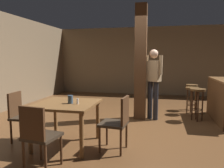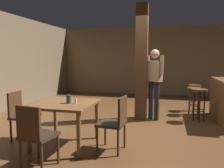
# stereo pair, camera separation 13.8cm
# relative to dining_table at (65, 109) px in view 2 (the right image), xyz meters

# --- Properties ---
(ground_plane) EXTENTS (10.80, 10.80, 0.00)m
(ground_plane) POSITION_rel_dining_table_xyz_m (1.18, 1.37, -0.63)
(ground_plane) COLOR brown
(wall_back) EXTENTS (8.00, 0.10, 2.80)m
(wall_back) POSITION_rel_dining_table_xyz_m (1.18, 5.87, 0.77)
(wall_back) COLOR #756047
(wall_back) RESTS_ON ground_plane
(pillar) EXTENTS (0.28, 0.28, 2.80)m
(pillar) POSITION_rel_dining_table_xyz_m (1.08, 2.00, 0.77)
(pillar) COLOR #4C301C
(pillar) RESTS_ON ground_plane
(dining_table) EXTENTS (1.00, 1.00, 0.75)m
(dining_table) POSITION_rel_dining_table_xyz_m (0.00, 0.00, 0.00)
(dining_table) COLOR brown
(dining_table) RESTS_ON ground_plane
(chair_east) EXTENTS (0.46, 0.46, 0.89)m
(chair_east) POSITION_rel_dining_table_xyz_m (0.91, -0.05, -0.13)
(chair_east) COLOR #2D2319
(chair_east) RESTS_ON ground_plane
(chair_west) EXTENTS (0.44, 0.44, 0.89)m
(chair_west) POSITION_rel_dining_table_xyz_m (-0.88, -0.01, -0.13)
(chair_west) COLOR #2D2319
(chair_west) RESTS_ON ground_plane
(chair_south) EXTENTS (0.47, 0.47, 0.89)m
(chair_south) POSITION_rel_dining_table_xyz_m (0.00, -0.89, -0.13)
(chair_south) COLOR #2D2319
(chair_south) RESTS_ON ground_plane
(napkin_cup) EXTENTS (0.09, 0.09, 0.14)m
(napkin_cup) POSITION_rel_dining_table_xyz_m (0.09, -0.03, 0.18)
(napkin_cup) COLOR #33475B
(napkin_cup) RESTS_ON dining_table
(salt_shaker) EXTENTS (0.03, 0.03, 0.09)m
(salt_shaker) POSITION_rel_dining_table_xyz_m (0.22, -0.04, 0.16)
(salt_shaker) COLOR silver
(salt_shaker) RESTS_ON dining_table
(standing_person) EXTENTS (0.45, 0.34, 1.72)m
(standing_person) POSITION_rel_dining_table_xyz_m (1.39, 1.99, 0.37)
(standing_person) COLOR tan
(standing_person) RESTS_ON ground_plane
(bar_stool_near) EXTENTS (0.36, 0.36, 0.78)m
(bar_stool_near) POSITION_rel_dining_table_xyz_m (2.45, 2.11, -0.04)
(bar_stool_near) COLOR #4C3319
(bar_stool_near) RESTS_ON ground_plane
(bar_stool_mid) EXTENTS (0.35, 0.35, 0.73)m
(bar_stool_mid) POSITION_rel_dining_table_xyz_m (2.40, 2.76, -0.08)
(bar_stool_mid) COLOR #4C3319
(bar_stool_mid) RESTS_ON ground_plane
(bar_stool_far) EXTENTS (0.34, 0.34, 0.75)m
(bar_stool_far) POSITION_rel_dining_table_xyz_m (2.46, 3.24, -0.07)
(bar_stool_far) COLOR #4C3319
(bar_stool_far) RESTS_ON ground_plane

